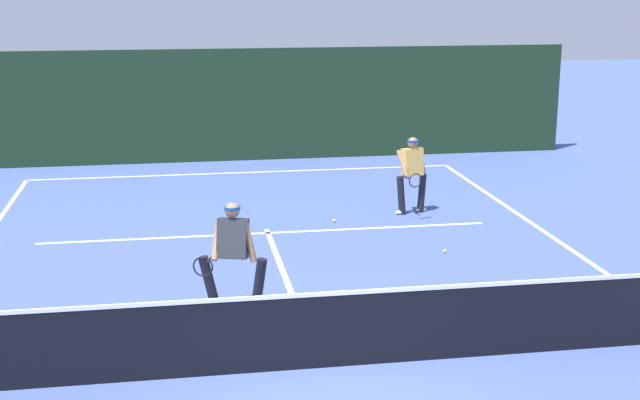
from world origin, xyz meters
The scene contains 10 objects.
ground_plane centered at (0.00, 0.00, 0.00)m, with size 80.00×80.00×0.00m, color #4359AA.
court_line_baseline_far centered at (0.00, 11.65, 0.00)m, with size 10.59×0.10×0.01m, color white.
court_line_service centered at (0.00, 6.13, 0.00)m, with size 8.64×0.10×0.01m, color white.
court_line_centre centered at (0.00, 3.20, 0.00)m, with size 0.10×6.40×0.01m, color white.
tennis_net centered at (0.00, 0.00, 0.52)m, with size 11.60×0.09×1.08m.
player_near centered at (-0.94, 2.11, 0.91)m, with size 1.10×0.83×1.66m.
player_far centered at (3.12, 7.11, 0.88)m, with size 0.76×0.88×1.61m.
tennis_ball centered at (2.98, 4.34, 0.03)m, with size 0.07×0.07×0.07m, color #D1E033.
tennis_ball_extra centered at (1.41, 6.69, 0.03)m, with size 0.07×0.07×0.07m, color #D1E033.
back_fence_windscreen centered at (0.00, 13.25, 1.49)m, with size 18.07×0.12×2.99m, color #1A321B.
Camera 1 is at (-1.70, -10.06, 4.75)m, focal length 49.29 mm.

